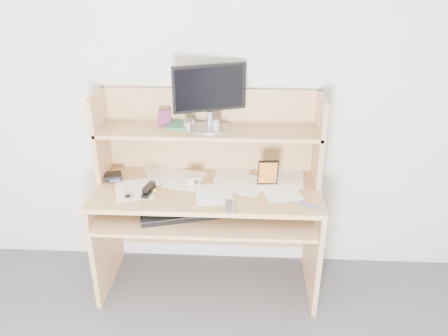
{
  "coord_description": "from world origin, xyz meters",
  "views": [
    {
      "loc": [
        0.23,
        -0.91,
        2.01
      ],
      "look_at": [
        0.11,
        1.43,
        0.91
      ],
      "focal_mm": 35.0,
      "sensor_mm": 36.0,
      "label": 1
    }
  ],
  "objects_px": {
    "keyboard": "(179,214)",
    "desk": "(208,190)",
    "monitor": "(210,95)",
    "game_case": "(268,172)",
    "tv_remote": "(229,207)"
  },
  "relations": [
    {
      "from": "tv_remote",
      "to": "monitor",
      "type": "xyz_separation_m",
      "value": [
        -0.14,
        0.44,
        0.53
      ]
    },
    {
      "from": "tv_remote",
      "to": "game_case",
      "type": "distance_m",
      "value": 0.39
    },
    {
      "from": "keyboard",
      "to": "monitor",
      "type": "distance_m",
      "value": 0.74
    },
    {
      "from": "monitor",
      "to": "keyboard",
      "type": "bearing_deg",
      "value": -134.53
    },
    {
      "from": "desk",
      "to": "monitor",
      "type": "distance_m",
      "value": 0.61
    },
    {
      "from": "desk",
      "to": "game_case",
      "type": "height_order",
      "value": "desk"
    },
    {
      "from": "tv_remote",
      "to": "monitor",
      "type": "relative_size",
      "value": 0.39
    },
    {
      "from": "game_case",
      "to": "keyboard",
      "type": "bearing_deg",
      "value": -161.26
    },
    {
      "from": "keyboard",
      "to": "desk",
      "type": "bearing_deg",
      "value": 44.83
    },
    {
      "from": "game_case",
      "to": "monitor",
      "type": "height_order",
      "value": "monitor"
    },
    {
      "from": "game_case",
      "to": "monitor",
      "type": "relative_size",
      "value": 0.4
    },
    {
      "from": "desk",
      "to": "monitor",
      "type": "xyz_separation_m",
      "value": [
        0.01,
        0.1,
        0.6
      ]
    },
    {
      "from": "desk",
      "to": "monitor",
      "type": "relative_size",
      "value": 3.2
    },
    {
      "from": "desk",
      "to": "tv_remote",
      "type": "xyz_separation_m",
      "value": [
        0.15,
        -0.34,
        0.07
      ]
    },
    {
      "from": "keyboard",
      "to": "game_case",
      "type": "bearing_deg",
      "value": 8.27
    }
  ]
}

